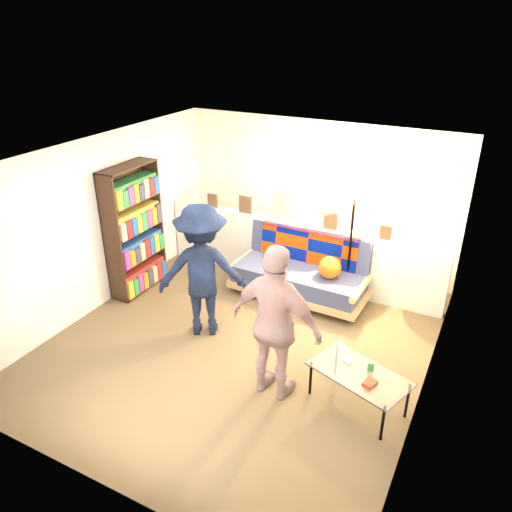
{
  "coord_description": "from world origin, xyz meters",
  "views": [
    {
      "loc": [
        2.61,
        -4.65,
        3.82
      ],
      "look_at": [
        0.0,
        0.4,
        1.05
      ],
      "focal_mm": 35.0,
      "sensor_mm": 36.0,
      "label": 1
    }
  ],
  "objects": [
    {
      "name": "coffee_table",
      "position": [
        1.67,
        -0.46,
        0.4
      ],
      "size": [
        1.16,
        0.87,
        0.54
      ],
      "color": "black",
      "rests_on": "ground"
    },
    {
      "name": "bookshelf",
      "position": [
        -2.08,
        0.51,
        0.9
      ],
      "size": [
        0.32,
        0.96,
        1.93
      ],
      "color": "black",
      "rests_on": "ground"
    },
    {
      "name": "room_shell",
      "position": [
        0.0,
        0.47,
        1.67
      ],
      "size": [
        4.6,
        5.05,
        2.45
      ],
      "color": "silver",
      "rests_on": "ground"
    },
    {
      "name": "person_left",
      "position": [
        -0.56,
        -0.0,
        0.89
      ],
      "size": [
        1.33,
        1.13,
        1.78
      ],
      "primitive_type": "imported",
      "rotation": [
        0.0,
        0.0,
        3.64
      ],
      "color": "black",
      "rests_on": "ground"
    },
    {
      "name": "half_wall_ledge",
      "position": [
        0.0,
        1.8,
        0.5
      ],
      "size": [
        4.45,
        0.15,
        1.0
      ],
      "primitive_type": "cube",
      "color": "silver",
      "rests_on": "ground"
    },
    {
      "name": "ground",
      "position": [
        0.0,
        0.0,
        0.0
      ],
      "size": [
        5.0,
        5.0,
        0.0
      ],
      "primitive_type": "plane",
      "color": "brown",
      "rests_on": "ground"
    },
    {
      "name": "floor_lamp",
      "position": [
        0.87,
        1.64,
        1.16
      ],
      "size": [
        0.38,
        0.32,
        1.64
      ],
      "color": "black",
      "rests_on": "ground"
    },
    {
      "name": "ledge_decor",
      "position": [
        -0.23,
        1.78,
        1.18
      ],
      "size": [
        2.97,
        0.02,
        0.45
      ],
      "color": "brown",
      "rests_on": "half_wall_ledge"
    },
    {
      "name": "person_right",
      "position": [
        0.79,
        -0.67,
        0.9
      ],
      "size": [
        1.09,
        0.54,
        1.79
      ],
      "primitive_type": "imported",
      "rotation": [
        0.0,
        0.0,
        3.04
      ],
      "color": "pink",
      "rests_on": "ground"
    },
    {
      "name": "futon_sofa",
      "position": [
        0.23,
        1.46,
        0.4
      ],
      "size": [
        2.02,
        1.01,
        0.86
      ],
      "color": "tan",
      "rests_on": "ground"
    }
  ]
}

